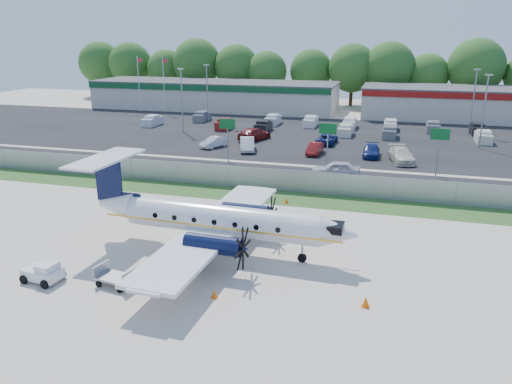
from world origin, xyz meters
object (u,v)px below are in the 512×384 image
(aircraft, at_px, (216,219))
(pushback_tug, at_px, (44,272))
(baggage_cart_near, at_px, (200,232))
(baggage_cart_far, at_px, (116,277))

(aircraft, distance_m, pushback_tug, 10.67)
(pushback_tug, xyz_separation_m, baggage_cart_near, (6.22, 8.45, -0.11))
(pushback_tug, relative_size, baggage_cart_far, 0.98)
(pushback_tug, relative_size, baggage_cart_near, 1.16)
(pushback_tug, distance_m, baggage_cart_near, 10.49)
(aircraft, height_order, baggage_cart_near, aircraft)
(aircraft, relative_size, pushback_tug, 8.03)
(baggage_cart_near, relative_size, baggage_cart_far, 0.84)
(baggage_cart_far, bearing_deg, baggage_cart_near, 75.78)
(baggage_cart_near, distance_m, baggage_cart_far, 8.02)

